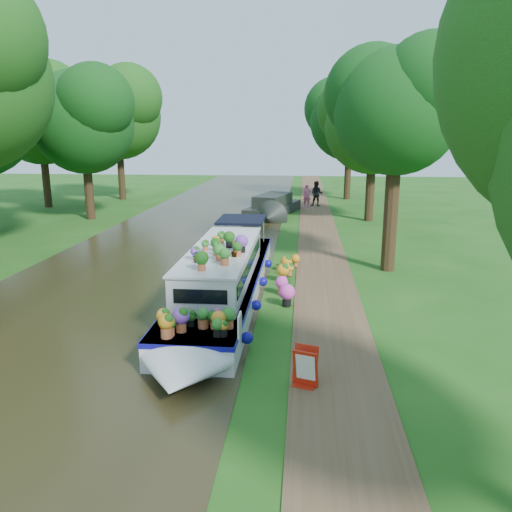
{
  "coord_description": "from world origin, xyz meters",
  "views": [
    {
      "loc": [
        0.32,
        -17.1,
        5.42
      ],
      "look_at": [
        -1.27,
        -0.4,
        1.3
      ],
      "focal_mm": 35.0,
      "sensor_mm": 36.0,
      "label": 1
    }
  ],
  "objects_px": {
    "second_boat": "(273,207)",
    "sandwich_board": "(305,369)",
    "pedestrian_pink": "(307,196)",
    "pedestrian_dark": "(317,194)",
    "plant_boat": "(222,278)"
  },
  "relations": [
    {
      "from": "pedestrian_pink",
      "to": "pedestrian_dark",
      "type": "distance_m",
      "value": 0.85
    },
    {
      "from": "plant_boat",
      "to": "second_boat",
      "type": "height_order",
      "value": "plant_boat"
    },
    {
      "from": "plant_boat",
      "to": "pedestrian_pink",
      "type": "relative_size",
      "value": 8.13
    },
    {
      "from": "second_boat",
      "to": "pedestrian_pink",
      "type": "xyz_separation_m",
      "value": [
        2.34,
        4.09,
        0.29
      ]
    },
    {
      "from": "plant_boat",
      "to": "second_boat",
      "type": "relative_size",
      "value": 1.75
    },
    {
      "from": "sandwich_board",
      "to": "pedestrian_pink",
      "type": "distance_m",
      "value": 27.86
    },
    {
      "from": "plant_boat",
      "to": "sandwich_board",
      "type": "relative_size",
      "value": 15.4
    },
    {
      "from": "sandwich_board",
      "to": "pedestrian_pink",
      "type": "xyz_separation_m",
      "value": [
        0.14,
        27.85,
        0.44
      ]
    },
    {
      "from": "second_boat",
      "to": "sandwich_board",
      "type": "xyz_separation_m",
      "value": [
        2.2,
        -23.76,
        -0.15
      ]
    },
    {
      "from": "pedestrian_pink",
      "to": "pedestrian_dark",
      "type": "bearing_deg",
      "value": 18.67
    },
    {
      "from": "second_boat",
      "to": "pedestrian_dark",
      "type": "xyz_separation_m",
      "value": [
        3.07,
        4.52,
        0.4
      ]
    },
    {
      "from": "sandwich_board",
      "to": "pedestrian_dark",
      "type": "height_order",
      "value": "pedestrian_dark"
    },
    {
      "from": "sandwich_board",
      "to": "second_boat",
      "type": "bearing_deg",
      "value": 112.9
    },
    {
      "from": "pedestrian_dark",
      "to": "second_boat",
      "type": "bearing_deg",
      "value": -111.98
    },
    {
      "from": "pedestrian_pink",
      "to": "plant_boat",
      "type": "bearing_deg",
      "value": -108.66
    }
  ]
}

